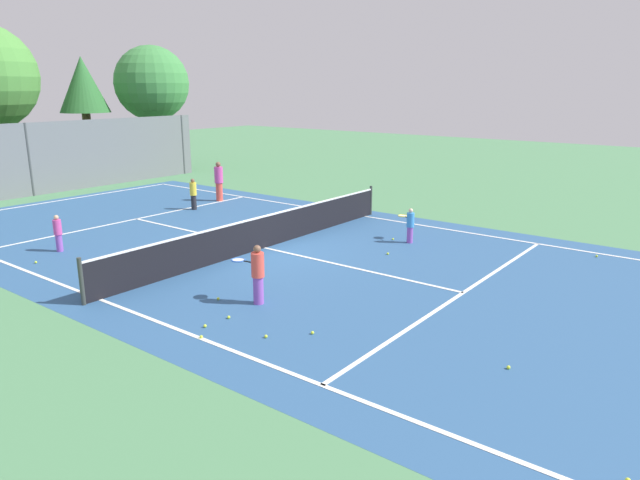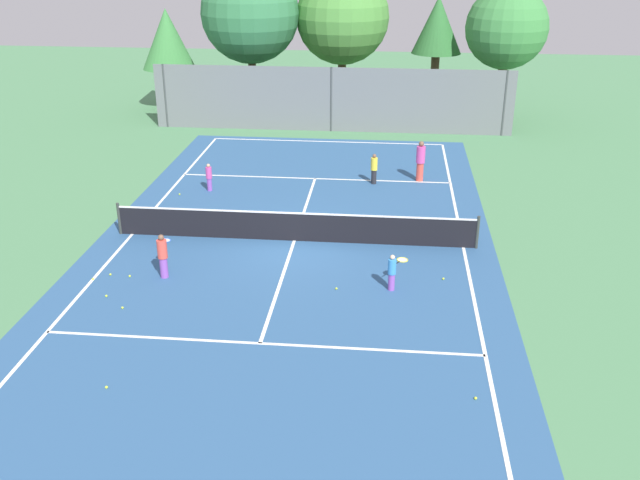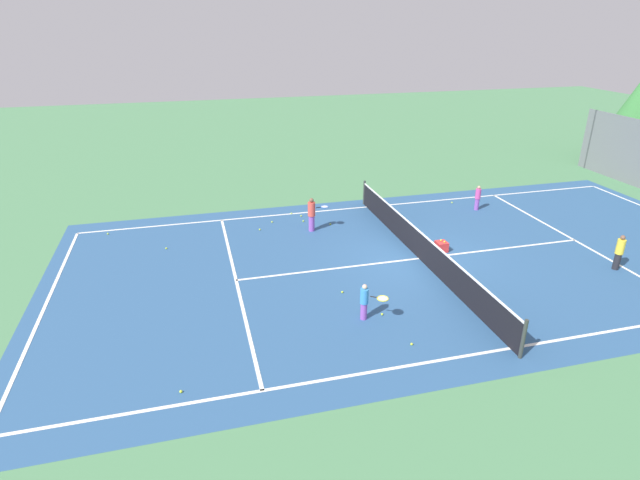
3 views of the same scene
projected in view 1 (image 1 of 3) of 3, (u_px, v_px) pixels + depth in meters
The scene contains 26 objects.
ground_plane at pixel (264, 248), 17.36m from camera, with size 80.00×80.00×0.00m, color #4C8456.
court_surface at pixel (264, 248), 17.36m from camera, with size 13.00×25.00×0.01m.
tennis_net at pixel (264, 232), 17.23m from camera, with size 11.90×0.10×1.10m.
perimeter_fence at pixel (29, 160), 25.20m from camera, with size 18.00×0.12×3.20m.
tree_3 at pixel (152, 84), 32.42m from camera, with size 4.14×4.14×6.96m.
tree_4 at pixel (83, 86), 30.72m from camera, with size 2.63×2.63×6.27m.
player_0 at pixel (219, 181), 24.26m from camera, with size 0.35×0.35×1.66m.
player_1 at pixel (193, 194), 22.60m from camera, with size 0.26×0.26×1.23m.
player_2 at pixel (58, 233), 16.86m from camera, with size 0.23×0.23×1.10m.
player_3 at pixel (257, 273), 12.75m from camera, with size 0.39×0.87×1.36m.
player_4 at pixel (410, 225), 17.82m from camera, with size 0.63×0.77×1.09m.
ball_crate at pixel (231, 239), 17.62m from camera, with size 0.41×0.39×0.43m.
tennis_ball_0 at pixel (597, 256), 16.42m from camera, with size 0.07×0.07×0.07m, color #CCE533.
tennis_ball_1 at pixel (36, 262), 15.84m from camera, with size 0.07×0.07×0.07m, color #CCE533.
tennis_ball_2 at pixel (266, 336), 11.15m from camera, with size 0.07×0.07×0.07m, color #CCE533.
tennis_ball_3 at pixel (393, 239), 18.23m from camera, with size 0.07×0.07×0.07m, color #CCE533.
tennis_ball_4 at pixel (205, 326), 11.63m from camera, with size 0.07×0.07×0.07m, color #CCE533.
tennis_ball_5 at pixel (291, 229), 19.52m from camera, with size 0.07×0.07×0.07m, color #CCE533.
tennis_ball_6 at pixel (411, 229), 19.55m from camera, with size 0.07×0.07×0.07m, color #CCE533.
tennis_ball_7 at pixel (628, 480), 7.07m from camera, with size 0.07×0.07×0.07m, color #CCE533.
tennis_ball_8 at pixel (201, 337), 11.12m from camera, with size 0.07×0.07×0.07m, color #CCE533.
tennis_ball_9 at pixel (229, 317), 12.07m from camera, with size 0.07×0.07×0.07m, color #CCE533.
tennis_ball_10 at pixel (508, 367), 9.92m from camera, with size 0.07×0.07×0.07m, color #CCE533.
tennis_ball_11 at pixel (312, 333), 11.31m from camera, with size 0.07×0.07×0.07m, color #CCE533.
tennis_ball_12 at pixel (388, 254), 16.65m from camera, with size 0.07×0.07×0.07m, color #CCE533.
tennis_ball_13 at pixel (218, 299), 13.12m from camera, with size 0.07×0.07×0.07m, color #CCE533.
Camera 1 is at (-12.21, -11.52, 4.73)m, focal length 32.29 mm.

